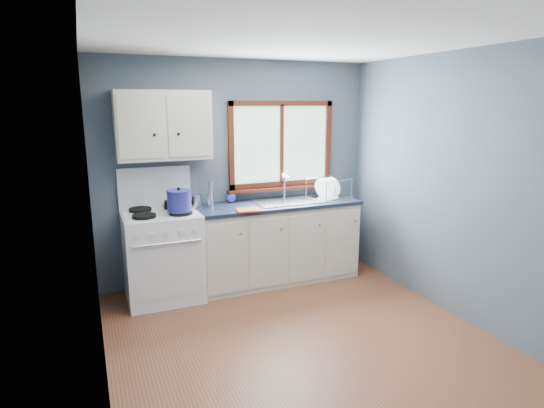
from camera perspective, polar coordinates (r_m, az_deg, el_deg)
name	(u,v)px	position (r m, az deg, el deg)	size (l,w,h in m)	color
floor	(307,347)	(4.07, 4.43, -17.42)	(3.20, 3.60, 0.02)	brown
ceiling	(313,35)	(3.56, 5.15, 20.39)	(3.20, 3.60, 0.02)	white
wall_back	(238,172)	(5.26, -4.33, 4.07)	(3.20, 0.02, 2.50)	#505C67
wall_front	(501,285)	(2.23, 26.85, -9.02)	(3.20, 0.02, 2.50)	#505C67
wall_left	(92,223)	(3.22, -21.61, -2.18)	(0.02, 3.60, 2.50)	#505C67
wall_right	(465,188)	(4.57, 23.02, 1.82)	(0.02, 3.60, 2.50)	#505C67
gas_range	(163,253)	(4.90, -13.58, -6.00)	(0.76, 0.69, 1.36)	white
base_cabinets	(277,246)	(5.28, 0.59, -5.23)	(1.85, 0.60, 0.88)	beige
countertop	(277,204)	(5.15, 0.61, -0.04)	(1.89, 0.64, 0.04)	black
sink	(291,206)	(5.23, 2.41, -0.31)	(0.84, 0.46, 0.44)	silver
window	(282,151)	(5.39, 1.21, 6.72)	(1.36, 0.10, 1.03)	#9EC6A8
upper_cabinets	(163,125)	(4.82, -13.49, 9.57)	(0.95, 0.35, 0.70)	beige
skillet	(176,203)	(4.95, -11.96, 0.16)	(0.37, 0.27, 0.05)	black
stockpot	(179,200)	(4.64, -11.58, 0.44)	(0.31, 0.31, 0.24)	navy
utensil_crock	(196,201)	(4.98, -9.47, 0.41)	(0.14, 0.14, 0.34)	silver
thermos	(210,195)	(4.95, -7.79, 1.17)	(0.06, 0.06, 0.27)	silver
soap_bottle	(232,191)	(5.13, -5.11, 1.60)	(0.10, 0.10, 0.26)	blue
dish_towel	(248,210)	(4.75, -2.99, -0.76)	(0.25, 0.18, 0.02)	#CF5035
dish_rack	(328,192)	(5.46, 7.07, 1.48)	(0.55, 0.47, 0.24)	silver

